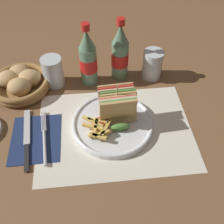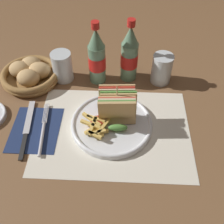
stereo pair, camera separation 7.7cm
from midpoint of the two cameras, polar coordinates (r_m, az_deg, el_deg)
The scene contains 14 objects.
ground_plane at distance 0.79m, azimuth -1.72°, elevation -2.64°, with size 4.00×4.00×0.00m, color brown.
placemat at distance 0.78m, azimuth -2.21°, elevation -4.08°, with size 0.45×0.33×0.00m.
plate_main at distance 0.78m, azimuth -2.67°, elevation -2.71°, with size 0.24×0.24×0.02m.
club_sandwich at distance 0.75m, azimuth -1.55°, elevation 0.94°, with size 0.11×0.10×0.14m.
fries_pile at distance 0.75m, azimuth -5.93°, elevation -3.68°, with size 0.09×0.09×0.02m.
ketchup_blob at distance 0.76m, azimuth -5.70°, elevation -2.39°, with size 0.04×0.04×0.02m.
napkin at distance 0.80m, azimuth -18.93°, elevation -5.60°, with size 0.14×0.17×0.00m.
fork at distance 0.78m, azimuth -17.29°, elevation -6.33°, with size 0.03×0.20×0.01m.
knife at distance 0.80m, azimuth -20.73°, elevation -5.68°, with size 0.04×0.22×0.00m.
coke_bottle_near at distance 0.87m, azimuth -7.79°, elevation 11.23°, with size 0.06×0.06×0.22m.
coke_bottle_far at distance 0.89m, azimuth -0.78°, elevation 12.46°, with size 0.06×0.06×0.22m.
glass_near at distance 0.92m, azimuth 6.34°, elevation 9.74°, with size 0.07×0.07×0.10m.
glass_far at distance 0.91m, azimuth -15.10°, elevation 8.35°, with size 0.07×0.07×0.10m.
bread_basket at distance 0.94m, azimuth -21.62°, elevation 5.90°, with size 0.20×0.20×0.07m.
Camera 1 is at (-0.07, -0.50, 0.61)m, focal length 42.00 mm.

